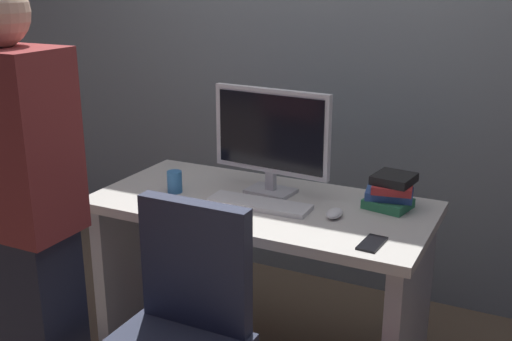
{
  "coord_description": "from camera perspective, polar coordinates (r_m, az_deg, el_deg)",
  "views": [
    {
      "loc": [
        1.06,
        -2.19,
        1.63
      ],
      "look_at": [
        0.0,
        -0.05,
        0.88
      ],
      "focal_mm": 43.59,
      "sensor_mm": 36.0,
      "label": 1
    }
  ],
  "objects": [
    {
      "name": "monitor",
      "position": [
        2.62,
        1.38,
        3.22
      ],
      "size": [
        0.54,
        0.16,
        0.46
      ],
      "color": "silver",
      "rests_on": "desk"
    },
    {
      "name": "keyboard",
      "position": [
        2.54,
        0.29,
        -3.1
      ],
      "size": [
        0.43,
        0.14,
        0.02
      ],
      "primitive_type": "cube",
      "rotation": [
        0.0,
        0.0,
        0.02
      ],
      "color": "white",
      "rests_on": "desk"
    },
    {
      "name": "person_at_desk",
      "position": [
        2.17,
        -20.94,
        -5.16
      ],
      "size": [
        0.4,
        0.24,
        1.64
      ],
      "color": "#262838",
      "rests_on": "ground"
    },
    {
      "name": "wall_back",
      "position": [
        3.23,
        7.4,
        15.02
      ],
      "size": [
        6.4,
        0.1,
        3.0
      ],
      "primitive_type": "cube",
      "color": "gray",
      "rests_on": "ground"
    },
    {
      "name": "cell_phone",
      "position": [
        2.23,
        10.6,
        -6.58
      ],
      "size": [
        0.08,
        0.15,
        0.01
      ],
      "primitive_type": "cube",
      "rotation": [
        0.0,
        0.0,
        -0.07
      ],
      "color": "black",
      "rests_on": "desk"
    },
    {
      "name": "cup_near_keyboard",
      "position": [
        2.71,
        -7.48,
        -1.03
      ],
      "size": [
        0.06,
        0.06,
        0.1
      ],
      "primitive_type": "cylinder",
      "color": "#3372B2",
      "rests_on": "desk"
    },
    {
      "name": "mouse",
      "position": [
        2.44,
        7.21,
        -3.92
      ],
      "size": [
        0.06,
        0.1,
        0.03
      ],
      "primitive_type": "ellipsoid",
      "color": "white",
      "rests_on": "desk"
    },
    {
      "name": "desk",
      "position": [
        2.68,
        0.48,
        -7.38
      ],
      "size": [
        1.41,
        0.69,
        0.73
      ],
      "color": "beige",
      "rests_on": "ground"
    },
    {
      "name": "book_stack",
      "position": [
        2.57,
        12.27,
        -1.89
      ],
      "size": [
        0.21,
        0.2,
        0.14
      ],
      "color": "#338C59",
      "rests_on": "desk"
    }
  ]
}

